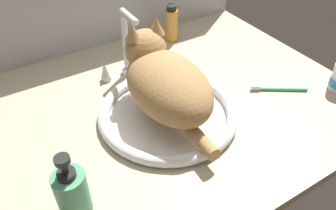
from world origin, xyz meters
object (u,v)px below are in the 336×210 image
Objects in this scene: sink_basin at (168,113)px; faucet at (127,51)px; amber_bottle at (171,24)px; cat at (163,79)px; toothbrush at (278,89)px; soap_pump_bottle at (72,192)px.

faucet is (-0.00, 23.76, 7.04)cm from sink_basin.
faucet is 25.99cm from amber_bottle.
amber_bottle is at bearing 55.22° from cat.
cat reaches higher than faucet.
soap_pump_bottle is at bearing -173.31° from toothbrush.
cat reaches higher than sink_basin.
toothbrush is at bearing -11.86° from sink_basin.
faucet reaches higher than toothbrush.
sink_basin is 2.82× the size of amber_bottle.
sink_basin is at bearing -122.95° from amber_bottle.
sink_basin is at bearing 25.54° from soap_pump_bottle.
cat is 35.59cm from soap_pump_bottle.
toothbrush is at bearing -75.83° from amber_bottle.
amber_bottle is at bearing 104.17° from toothbrush.
soap_pump_bottle is at bearing -150.88° from cat.
soap_pump_bottle is 1.09× the size of toothbrush.
faucet is 0.56× the size of cat.
cat reaches higher than soap_pump_bottle.
cat is 2.67× the size of toothbrush.
sink_basin is 2.58× the size of toothbrush.
cat is at bearing 164.17° from toothbrush.
faucet is at bearing 90.00° from sink_basin.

